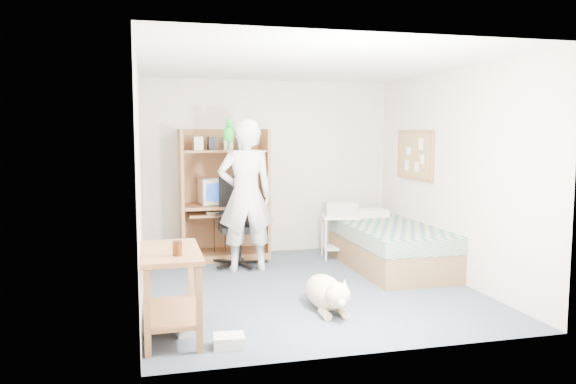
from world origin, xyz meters
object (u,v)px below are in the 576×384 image
object	(u,v)px
computer_hutch	(224,200)
dog	(327,292)
side_desk	(171,279)
office_chair	(238,234)
printer_cart	(340,229)
bed	(389,246)
person	(246,196)

from	to	relation	value
computer_hutch	dog	xyz separation A→B (m)	(0.67, -2.59, -0.65)
dog	side_desk	bearing A→B (deg)	-166.60
office_chair	printer_cart	size ratio (longest dim) A/B	1.89
bed	person	world-z (taller)	person
computer_hutch	printer_cart	bearing A→B (deg)	-15.06
bed	side_desk	xyz separation A→B (m)	(-2.85, -1.82, 0.21)
person	dog	distance (m)	2.02
printer_cart	person	bearing A→B (deg)	-155.62
bed	office_chair	world-z (taller)	office_chair
dog	person	bearing A→B (deg)	105.95
bed	office_chair	distance (m)	1.98
dog	bed	bearing A→B (deg)	48.26
office_chair	person	bearing A→B (deg)	-80.40
side_desk	printer_cart	bearing A→B (deg)	46.13
computer_hutch	dog	world-z (taller)	computer_hutch
bed	office_chair	size ratio (longest dim) A/B	1.75
person	dog	world-z (taller)	person
side_desk	computer_hutch	bearing A→B (deg)	73.86
bed	office_chair	bearing A→B (deg)	161.26
side_desk	dog	size ratio (longest dim) A/B	0.94
office_chair	dog	distance (m)	2.19
side_desk	office_chair	world-z (taller)	office_chair
side_desk	person	bearing A→B (deg)	64.44
bed	dog	bearing A→B (deg)	-132.21
person	printer_cart	bearing A→B (deg)	-164.26
dog	computer_hutch	bearing A→B (deg)	104.96
computer_hutch	person	distance (m)	0.83
side_desk	office_chair	xyz separation A→B (m)	(0.97, 2.45, -0.08)
computer_hutch	side_desk	size ratio (longest dim) A/B	1.80
computer_hutch	office_chair	bearing A→B (deg)	-75.65
person	computer_hutch	bearing A→B (deg)	-77.09
person	printer_cart	distance (m)	1.55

